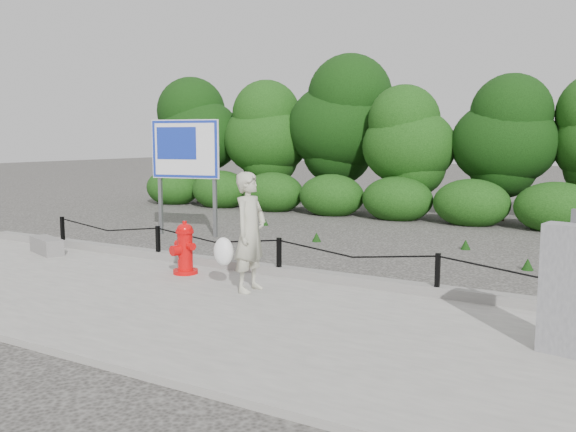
% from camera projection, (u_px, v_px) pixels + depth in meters
% --- Properties ---
extents(ground, '(90.00, 90.00, 0.00)m').
position_uv_depth(ground, '(279.00, 281.00, 9.50)').
color(ground, '#2D2B28').
rests_on(ground, ground).
extents(sidewalk, '(14.00, 4.00, 0.08)m').
position_uv_depth(sidewalk, '(197.00, 309.00, 7.79)').
color(sidewalk, gray).
rests_on(sidewalk, ground).
extents(curb, '(14.00, 0.22, 0.14)m').
position_uv_depth(curb, '(281.00, 271.00, 9.52)').
color(curb, slate).
rests_on(curb, sidewalk).
extents(chain_barrier, '(10.06, 0.06, 0.60)m').
position_uv_depth(chain_barrier, '(279.00, 252.00, 9.44)').
color(chain_barrier, black).
rests_on(chain_barrier, sidewalk).
extents(treeline, '(20.38, 3.75, 4.64)m').
position_uv_depth(treeline, '(459.00, 127.00, 16.67)').
color(treeline, black).
rests_on(treeline, ground).
extents(fire_hydrant, '(0.49, 0.50, 0.84)m').
position_uv_depth(fire_hydrant, '(185.00, 249.00, 9.58)').
color(fire_hydrant, red).
rests_on(fire_hydrant, sidewalk).
extents(pedestrian, '(0.71, 0.62, 1.67)m').
position_uv_depth(pedestrian, '(248.00, 233.00, 8.46)').
color(pedestrian, '#ACAA93').
rests_on(pedestrian, sidewalk).
extents(concrete_block, '(0.97, 0.60, 0.29)m').
position_uv_depth(concrete_block, '(47.00, 246.00, 11.31)').
color(concrete_block, slate).
rests_on(concrete_block, sidewalk).
extents(utility_cabinet, '(0.53, 0.39, 1.43)m').
position_uv_depth(utility_cabinet, '(568.00, 289.00, 6.00)').
color(utility_cabinet, gray).
rests_on(utility_cabinet, sidewalk).
extents(advertising_sign, '(1.61, 0.46, 2.62)m').
position_uv_depth(advertising_sign, '(185.00, 154.00, 13.65)').
color(advertising_sign, slate).
rests_on(advertising_sign, ground).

